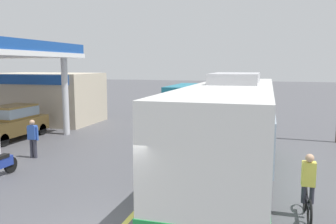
{
  "coord_description": "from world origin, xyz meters",
  "views": [
    {
      "loc": [
        3.35,
        -6.73,
        3.98
      ],
      "look_at": [
        -1.5,
        10.0,
        1.6
      ],
      "focal_mm": 37.13,
      "sensor_mm": 36.0,
      "label": 1
    }
  ],
  "objects_px": {
    "pedestrian_near_pump": "(33,137)",
    "car_trailing_behind_bus": "(249,101)",
    "car_at_pump": "(12,121)",
    "coach_bus_main": "(231,134)",
    "minibus_opposing_lane": "(186,98)",
    "cyclist_on_shoulder": "(308,189)"
  },
  "relations": [
    {
      "from": "pedestrian_near_pump",
      "to": "car_trailing_behind_bus",
      "type": "height_order",
      "value": "car_trailing_behind_bus"
    },
    {
      "from": "car_at_pump",
      "to": "pedestrian_near_pump",
      "type": "xyz_separation_m",
      "value": [
        3.52,
        -2.92,
        -0.08
      ]
    },
    {
      "from": "car_at_pump",
      "to": "car_trailing_behind_bus",
      "type": "height_order",
      "value": "same"
    },
    {
      "from": "coach_bus_main",
      "to": "minibus_opposing_lane",
      "type": "distance_m",
      "value": 15.16
    },
    {
      "from": "minibus_opposing_lane",
      "to": "car_at_pump",
      "type": "bearing_deg",
      "value": -124.18
    },
    {
      "from": "cyclist_on_shoulder",
      "to": "coach_bus_main",
      "type": "bearing_deg",
      "value": 136.86
    },
    {
      "from": "cyclist_on_shoulder",
      "to": "car_at_pump",
      "type": "bearing_deg",
      "value": 157.09
    },
    {
      "from": "minibus_opposing_lane",
      "to": "cyclist_on_shoulder",
      "type": "xyz_separation_m",
      "value": [
        7.14,
        -16.4,
        -0.69
      ]
    },
    {
      "from": "minibus_opposing_lane",
      "to": "car_trailing_behind_bus",
      "type": "height_order",
      "value": "minibus_opposing_lane"
    },
    {
      "from": "pedestrian_near_pump",
      "to": "coach_bus_main",
      "type": "bearing_deg",
      "value": -6.76
    },
    {
      "from": "car_trailing_behind_bus",
      "to": "pedestrian_near_pump",
      "type": "bearing_deg",
      "value": -116.07
    },
    {
      "from": "car_at_pump",
      "to": "cyclist_on_shoulder",
      "type": "height_order",
      "value": "car_at_pump"
    },
    {
      "from": "cyclist_on_shoulder",
      "to": "pedestrian_near_pump",
      "type": "bearing_deg",
      "value": 163.94
    },
    {
      "from": "car_trailing_behind_bus",
      "to": "coach_bus_main",
      "type": "bearing_deg",
      "value": -88.87
    },
    {
      "from": "coach_bus_main",
      "to": "pedestrian_near_pump",
      "type": "height_order",
      "value": "coach_bus_main"
    },
    {
      "from": "minibus_opposing_lane",
      "to": "pedestrian_near_pump",
      "type": "xyz_separation_m",
      "value": [
        -3.55,
        -13.33,
        -0.54
      ]
    },
    {
      "from": "coach_bus_main",
      "to": "cyclist_on_shoulder",
      "type": "relative_size",
      "value": 6.07
    },
    {
      "from": "coach_bus_main",
      "to": "pedestrian_near_pump",
      "type": "xyz_separation_m",
      "value": [
        -8.47,
        1.01,
        -0.79
      ]
    },
    {
      "from": "car_at_pump",
      "to": "cyclist_on_shoulder",
      "type": "bearing_deg",
      "value": -22.91
    },
    {
      "from": "cyclist_on_shoulder",
      "to": "pedestrian_near_pump",
      "type": "xyz_separation_m",
      "value": [
        -10.68,
        3.08,
        0.15
      ]
    },
    {
      "from": "coach_bus_main",
      "to": "cyclist_on_shoulder",
      "type": "xyz_separation_m",
      "value": [
        2.21,
        -2.07,
        -0.94
      ]
    },
    {
      "from": "pedestrian_near_pump",
      "to": "car_trailing_behind_bus",
      "type": "distance_m",
      "value": 18.49
    }
  ]
}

